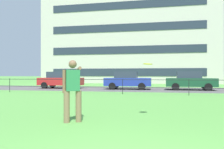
{
  "coord_description": "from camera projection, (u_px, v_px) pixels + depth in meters",
  "views": [
    {
      "loc": [
        0.34,
        -2.68,
        1.29
      ],
      "look_at": [
        -1.83,
        7.83,
        1.29
      ],
      "focal_mm": 37.44,
      "sensor_mm": 36.0,
      "label": 1
    }
  ],
  "objects": [
    {
      "name": "street_strip",
      "position": [
        156.0,
        89.0,
        20.15
      ],
      "size": [
        80.0,
        7.04,
        0.01
      ],
      "primitive_type": "cube",
      "color": "#565454",
      "rests_on": "ground"
    },
    {
      "name": "park_fence",
      "position": [
        155.0,
        84.0,
        14.82
      ],
      "size": [
        29.08,
        0.04,
        1.0
      ],
      "color": "black",
      "rests_on": "ground"
    },
    {
      "name": "person_thrower",
      "position": [
        73.0,
        89.0,
        6.3
      ],
      "size": [
        0.46,
        0.86,
        1.68
      ],
      "color": "#846B4C",
      "rests_on": "ground"
    },
    {
      "name": "frisbee",
      "position": [
        148.0,
        64.0,
        7.06
      ],
      "size": [
        0.35,
        0.35,
        0.04
      ],
      "color": "yellow"
    },
    {
      "name": "car_red_center",
      "position": [
        60.0,
        80.0,
        21.73
      ],
      "size": [
        4.01,
        1.84,
        1.54
      ],
      "color": "red",
      "rests_on": "ground"
    },
    {
      "name": "car_blue_right",
      "position": [
        128.0,
        80.0,
        20.33
      ],
      "size": [
        4.03,
        1.86,
        1.54
      ],
      "color": "#233899",
      "rests_on": "ground"
    },
    {
      "name": "car_dark_green_left",
      "position": [
        190.0,
        81.0,
        19.33
      ],
      "size": [
        4.04,
        1.88,
        1.54
      ],
      "color": "#194C2D",
      "rests_on": "ground"
    },
    {
      "name": "apartment_building_background",
      "position": [
        131.0,
        34.0,
        40.23
      ],
      "size": [
        26.54,
        14.27,
        16.41
      ],
      "color": "beige",
      "rests_on": "ground"
    }
  ]
}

